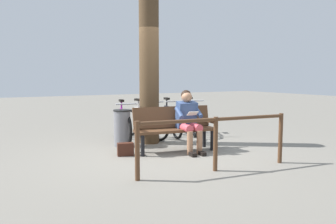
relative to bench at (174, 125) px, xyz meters
name	(u,v)px	position (x,y,z in m)	size (l,w,h in m)	color
ground_plane	(165,154)	(0.31, 0.19, -0.51)	(40.00, 40.00, 0.00)	slate
bench	(174,125)	(0.00, 0.00, 0.00)	(1.65, 0.69, 0.87)	#51331E
person_reading	(188,118)	(-0.21, 0.20, 0.16)	(0.53, 0.80, 1.20)	#334772
handbag	(125,149)	(1.00, -0.06, -0.39)	(0.30, 0.14, 0.24)	#3F1E14
tree_trunk	(149,63)	(0.08, -0.94, 1.24)	(0.43, 0.43, 3.49)	#4C3823
litter_bin	(122,128)	(0.74, -0.90, -0.12)	(0.37, 0.37, 0.77)	slate
bicycle_green	(191,120)	(-1.38, -1.49, -0.15)	(0.75, 1.57, 0.94)	black
bicycle_blue	(169,121)	(-0.75, -1.53, -0.15)	(0.48, 1.67, 0.94)	black
bicycle_red	(144,123)	(-0.04, -1.51, -0.15)	(0.63, 1.62, 0.94)	black
bicycle_purple	(123,125)	(0.51, -1.41, -0.15)	(0.49, 1.66, 0.94)	black
railing_fence	(216,134)	(0.15, 1.56, 0.07)	(2.59, 0.34, 0.85)	#51331E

